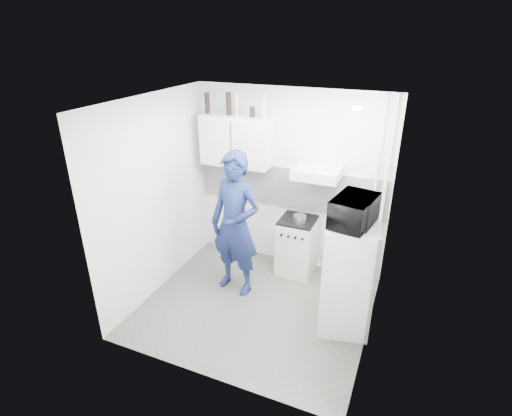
% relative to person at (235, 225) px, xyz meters
% --- Properties ---
extents(floor, '(2.80, 2.80, 0.00)m').
position_rel_person_xyz_m(floor, '(0.41, -0.28, -0.97)').
color(floor, '#515347').
rests_on(floor, ground).
extents(ceiling, '(2.80, 2.80, 0.00)m').
position_rel_person_xyz_m(ceiling, '(0.41, -0.28, 1.63)').
color(ceiling, white).
rests_on(ceiling, wall_back).
extents(wall_back, '(2.80, 0.00, 2.80)m').
position_rel_person_xyz_m(wall_back, '(0.41, 0.97, 0.33)').
color(wall_back, white).
rests_on(wall_back, floor).
extents(wall_left, '(0.00, 2.60, 2.60)m').
position_rel_person_xyz_m(wall_left, '(-0.99, -0.28, 0.33)').
color(wall_left, white).
rests_on(wall_left, floor).
extents(wall_right, '(0.00, 2.60, 2.60)m').
position_rel_person_xyz_m(wall_right, '(1.81, -0.28, 0.33)').
color(wall_right, white).
rests_on(wall_right, floor).
extents(person, '(0.77, 0.56, 1.95)m').
position_rel_person_xyz_m(person, '(0.00, 0.00, 0.00)').
color(person, '#141E47').
rests_on(person, floor).
extents(stove, '(0.51, 0.51, 0.82)m').
position_rel_person_xyz_m(stove, '(0.63, 0.72, -0.57)').
color(stove, beige).
rests_on(stove, floor).
extents(fridge, '(0.68, 0.68, 1.37)m').
position_rel_person_xyz_m(fridge, '(1.51, -0.21, -0.29)').
color(fridge, white).
rests_on(fridge, floor).
extents(stove_top, '(0.49, 0.49, 0.03)m').
position_rel_person_xyz_m(stove_top, '(0.63, 0.72, -0.14)').
color(stove_top, black).
rests_on(stove_top, stove).
extents(saucepan, '(0.18, 0.18, 0.10)m').
position_rel_person_xyz_m(saucepan, '(0.67, 0.65, -0.08)').
color(saucepan, silver).
rests_on(saucepan, stove_top).
extents(microwave, '(0.63, 0.48, 0.32)m').
position_rel_person_xyz_m(microwave, '(1.51, -0.21, 0.55)').
color(microwave, black).
rests_on(microwave, fridge).
extents(bottle_a, '(0.07, 0.07, 0.28)m').
position_rel_person_xyz_m(bottle_a, '(-0.78, 0.80, 1.37)').
color(bottle_a, black).
rests_on(bottle_a, upper_cabinet).
extents(bottle_c, '(0.07, 0.07, 0.30)m').
position_rel_person_xyz_m(bottle_c, '(-0.45, 0.80, 1.38)').
color(bottle_c, black).
rests_on(bottle_c, upper_cabinet).
extents(bottle_d, '(0.06, 0.06, 0.29)m').
position_rel_person_xyz_m(bottle_d, '(-0.33, 0.80, 1.37)').
color(bottle_d, silver).
rests_on(bottle_d, upper_cabinet).
extents(canister_b, '(0.07, 0.07, 0.14)m').
position_rel_person_xyz_m(canister_b, '(-0.10, 0.80, 1.30)').
color(canister_b, black).
rests_on(canister_b, upper_cabinet).
extents(bottle_e, '(0.08, 0.08, 0.32)m').
position_rel_person_xyz_m(bottle_e, '(0.07, 0.80, 1.38)').
color(bottle_e, '#B2B7BC').
rests_on(bottle_e, upper_cabinet).
extents(upper_cabinet, '(1.00, 0.35, 0.70)m').
position_rel_person_xyz_m(upper_cabinet, '(-0.34, 0.80, 0.88)').
color(upper_cabinet, white).
rests_on(upper_cabinet, wall_back).
extents(range_hood, '(0.60, 0.50, 0.14)m').
position_rel_person_xyz_m(range_hood, '(0.86, 0.72, 0.60)').
color(range_hood, beige).
rests_on(range_hood, wall_back).
extents(backsplash, '(2.74, 0.03, 0.60)m').
position_rel_person_xyz_m(backsplash, '(0.41, 0.96, 0.23)').
color(backsplash, white).
rests_on(backsplash, wall_back).
extents(pipe_a, '(0.05, 0.05, 2.60)m').
position_rel_person_xyz_m(pipe_a, '(1.71, 0.89, 0.33)').
color(pipe_a, beige).
rests_on(pipe_a, floor).
extents(pipe_b, '(0.04, 0.04, 2.60)m').
position_rel_person_xyz_m(pipe_b, '(1.59, 0.89, 0.33)').
color(pipe_b, beige).
rests_on(pipe_b, floor).
extents(ceiling_spot_fixture, '(0.10, 0.10, 0.02)m').
position_rel_person_xyz_m(ceiling_spot_fixture, '(1.41, -0.08, 1.60)').
color(ceiling_spot_fixture, white).
rests_on(ceiling_spot_fixture, ceiling).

